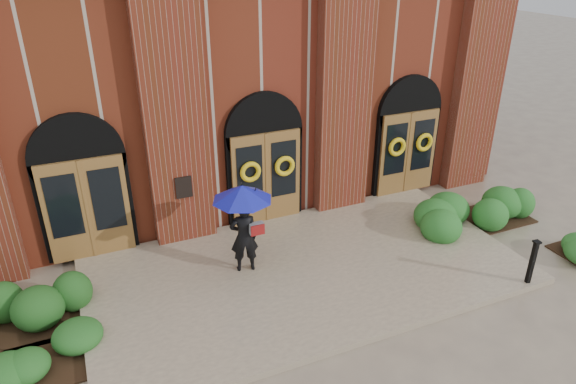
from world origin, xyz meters
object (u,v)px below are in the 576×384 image
hedge_wall_right (473,210)px  man_with_umbrella (243,212)px  metal_post (532,261)px  hedge_wall_left (20,312)px

hedge_wall_right → man_with_umbrella: bearing=178.4°
metal_post → hedge_wall_left: 10.81m
hedge_wall_left → hedge_wall_right: size_ratio=0.99×
man_with_umbrella → hedge_wall_right: size_ratio=0.68×
hedge_wall_right → hedge_wall_left: bearing=179.0°
man_with_umbrella → hedge_wall_left: man_with_umbrella is taller
metal_post → man_with_umbrella: bearing=151.8°
man_with_umbrella → hedge_wall_left: size_ratio=0.68×
man_with_umbrella → metal_post: (5.64, -3.03, -0.94)m
metal_post → hedge_wall_right: 3.01m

